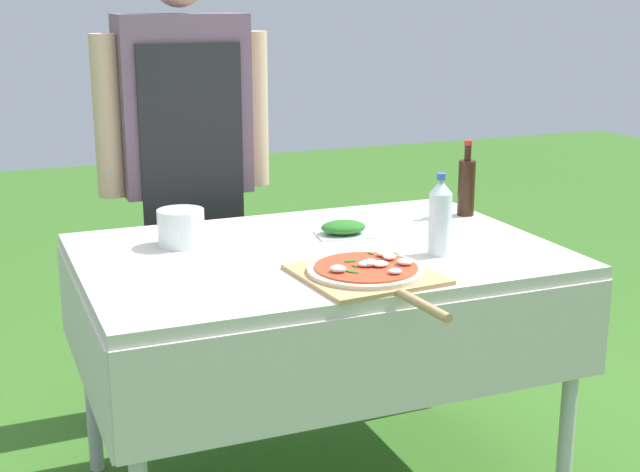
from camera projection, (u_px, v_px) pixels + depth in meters
prep_table at (317, 277)px, 2.64m from camera, size 1.39×0.95×0.80m
person_cook at (185, 150)px, 3.18m from camera, size 0.63×0.21×1.67m
pizza_on_peel at (368, 272)px, 2.35m from camera, size 0.37×0.56×0.05m
oil_bottle at (466, 186)px, 3.00m from camera, size 0.06×0.06×0.26m
water_bottle at (440, 217)px, 2.54m from camera, size 0.07×0.07×0.24m
herb_container at (343, 228)px, 2.76m from camera, size 0.18×0.14×0.05m
mixing_tub at (181, 228)px, 2.65m from camera, size 0.14×0.14×0.11m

